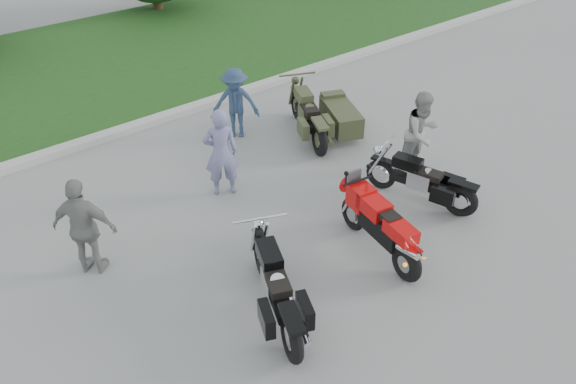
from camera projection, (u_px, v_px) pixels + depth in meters
ground at (328, 252)px, 9.44m from camera, size 80.00×80.00×0.00m
curb at (158, 119)px, 13.24m from camera, size 60.00×0.30×0.15m
grass_strip at (88, 66)px, 15.90m from camera, size 60.00×8.00×0.14m
sportbike_red at (381, 226)px, 9.09m from camera, size 0.59×2.09×0.99m
cruiser_left at (277, 292)px, 8.02m from camera, size 1.07×2.29×0.93m
cruiser_right at (425, 183)px, 10.37m from camera, size 0.85×2.16×0.86m
cruiser_sidecar at (328, 117)px, 12.50m from camera, size 1.77×2.32×0.95m
person_stripe at (221, 153)px, 10.39m from camera, size 0.77×0.66×1.78m
person_grey at (421, 133)px, 11.04m from camera, size 0.87×0.70×1.73m
person_denim at (235, 103)px, 12.28m from camera, size 1.18×1.12×1.60m
person_back at (85, 228)px, 8.61m from camera, size 1.01×1.01×1.72m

